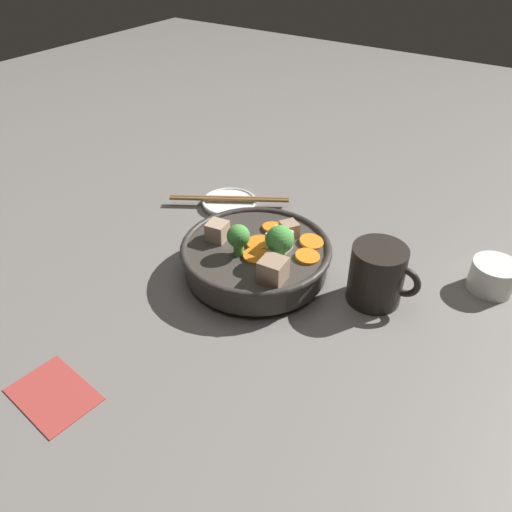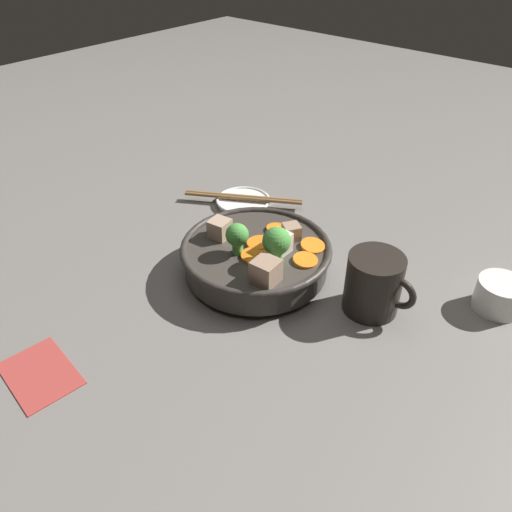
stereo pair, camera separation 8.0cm
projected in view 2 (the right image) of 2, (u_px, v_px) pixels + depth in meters
ground_plane at (256, 273)px, 0.82m from camera, size 3.00×3.00×0.00m
stirfry_bowl at (257, 255)px, 0.80m from camera, size 0.24×0.24×0.11m
side_saucer at (243, 201)px, 1.00m from camera, size 0.11×0.11×0.01m
tea_cup at (500, 295)px, 0.74m from camera, size 0.07×0.07×0.05m
dark_mug at (374, 284)px, 0.73m from camera, size 0.11×0.08×0.09m
napkin at (40, 374)px, 0.65m from camera, size 0.12×0.09×0.00m
chopsticks_pair at (243, 197)px, 1.00m from camera, size 0.21×0.14×0.01m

